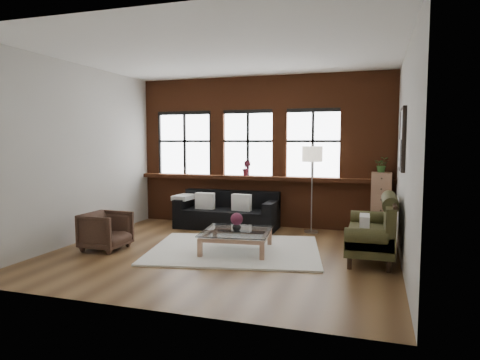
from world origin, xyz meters
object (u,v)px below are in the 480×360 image
(vintage_settee, at_px, (370,227))
(drawer_chest, at_px, (381,204))
(coffee_table, at_px, (237,241))
(dark_sofa, at_px, (227,210))
(armchair, at_px, (106,231))
(floor_lamp, at_px, (312,186))
(vase, at_px, (237,226))

(vintage_settee, xyz_separation_m, drawer_chest, (0.17, 1.76, 0.14))
(vintage_settee, xyz_separation_m, coffee_table, (-2.10, -0.35, -0.30))
(dark_sofa, height_order, coffee_table, dark_sofa)
(vintage_settee, bearing_deg, coffee_table, -170.46)
(vintage_settee, bearing_deg, armchair, -168.57)
(dark_sofa, relative_size, floor_lamp, 1.13)
(drawer_chest, bearing_deg, floor_lamp, -170.47)
(dark_sofa, height_order, floor_lamp, floor_lamp)
(vase, height_order, drawer_chest, drawer_chest)
(dark_sofa, xyz_separation_m, coffee_table, (0.80, -1.79, -0.21))
(vase, height_order, floor_lamp, floor_lamp)
(coffee_table, height_order, drawer_chest, drawer_chest)
(dark_sofa, relative_size, coffee_table, 1.93)
(coffee_table, bearing_deg, armchair, -166.76)
(coffee_table, height_order, floor_lamp, floor_lamp)
(armchair, bearing_deg, vase, -74.99)
(armchair, distance_m, drawer_chest, 5.15)
(coffee_table, relative_size, vase, 7.19)
(armchair, height_order, drawer_chest, drawer_chest)
(armchair, xyz_separation_m, vase, (2.16, 0.51, 0.12))
(coffee_table, distance_m, drawer_chest, 3.13)
(armchair, distance_m, vase, 2.22)
(vintage_settee, xyz_separation_m, floor_lamp, (-1.15, 1.54, 0.46))
(vintage_settee, distance_m, armchair, 4.35)
(vase, xyz_separation_m, drawer_chest, (2.27, 2.12, 0.18))
(drawer_chest, bearing_deg, dark_sofa, -173.90)
(dark_sofa, distance_m, drawer_chest, 3.10)
(dark_sofa, distance_m, floor_lamp, 1.84)
(dark_sofa, relative_size, armchair, 3.03)
(vintage_settee, bearing_deg, dark_sofa, 153.70)
(floor_lamp, bearing_deg, dark_sofa, -176.49)
(dark_sofa, height_order, drawer_chest, drawer_chest)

